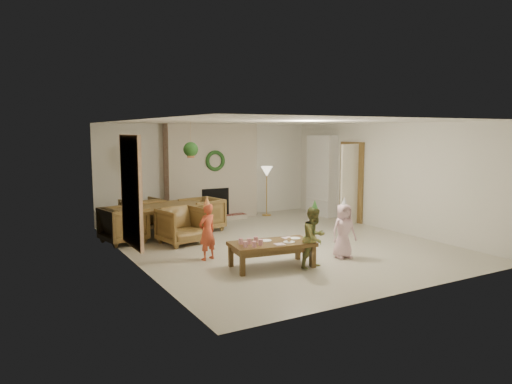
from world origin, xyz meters
TOP-DOWN VIEW (x-y plane):
  - floor at (0.00, 0.00)m, footprint 7.00×7.00m
  - ceiling at (0.00, 0.00)m, footprint 7.00×7.00m
  - wall_back at (0.00, 3.50)m, footprint 7.00×0.00m
  - wall_front at (0.00, -3.50)m, footprint 7.00×0.00m
  - wall_left at (-3.00, 0.00)m, footprint 0.00×7.00m
  - wall_right at (3.00, 0.00)m, footprint 0.00×7.00m
  - fireplace_mass at (0.00, 3.30)m, footprint 2.50×0.40m
  - fireplace_hearth at (0.00, 2.95)m, footprint 1.60×0.30m
  - fireplace_firebox at (0.00, 3.12)m, footprint 0.75×0.12m
  - fireplace_wreath at (0.00, 3.07)m, footprint 0.54×0.10m
  - floor_lamp_base at (1.50, 3.00)m, footprint 0.25×0.25m
  - floor_lamp_post at (1.50, 3.00)m, footprint 0.03×0.03m
  - floor_lamp_shade at (1.50, 3.00)m, footprint 0.33×0.33m
  - bookshelf_carcass at (2.84, 2.30)m, footprint 0.30×1.00m
  - bookshelf_shelf_a at (2.82, 2.30)m, footprint 0.30×0.92m
  - bookshelf_shelf_b at (2.82, 2.30)m, footprint 0.30×0.92m
  - bookshelf_shelf_c at (2.82, 2.30)m, footprint 0.30×0.92m
  - bookshelf_shelf_d at (2.82, 2.30)m, footprint 0.30×0.92m
  - books_row_lower at (2.80, 2.15)m, footprint 0.20×0.40m
  - books_row_mid at (2.80, 2.35)m, footprint 0.20×0.44m
  - books_row_upper at (2.80, 2.20)m, footprint 0.20×0.36m
  - door_frame at (2.96, 1.20)m, footprint 0.05×0.86m
  - door_leaf at (2.58, 0.82)m, footprint 0.77×0.32m
  - curtain_panel at (-2.96, 0.20)m, footprint 0.06×1.20m
  - dining_table at (-1.91, 1.79)m, footprint 2.14×1.45m
  - dining_chair_near at (-1.75, 0.94)m, footprint 0.96×0.98m
  - dining_chair_far at (-2.07, 2.64)m, footprint 0.96×0.98m
  - dining_chair_left at (-2.76, 1.63)m, footprint 0.98×0.96m
  - dining_chair_right at (-0.85, 2.00)m, footprint 0.98×0.96m
  - hanging_plant_cord at (-1.30, 1.50)m, footprint 0.01×0.01m
  - hanging_plant_pot at (-1.30, 1.50)m, footprint 0.16×0.16m
  - hanging_plant_foliage at (-1.30, 1.50)m, footprint 0.32×0.32m
  - coffee_table_top at (-1.02, -1.43)m, footprint 1.50×0.89m
  - coffee_table_apron at (-1.02, -1.43)m, footprint 1.37×0.77m
  - coffee_leg_fl at (-1.69, -1.63)m, footprint 0.09×0.09m
  - coffee_leg_fr at (-0.42, -1.80)m, footprint 0.09×0.09m
  - coffee_leg_bl at (-1.62, -1.05)m, footprint 0.09×0.09m
  - coffee_leg_br at (-0.34, -1.22)m, footprint 0.09×0.09m
  - cup_a at (-1.58, -1.52)m, footprint 0.09×0.09m
  - cup_b at (-1.55, -1.30)m, footprint 0.09×0.09m
  - cup_c at (-1.46, -1.59)m, footprint 0.09×0.09m
  - cup_d at (-1.43, -1.37)m, footprint 0.09×0.09m
  - cup_e at (-1.29, -1.52)m, footprint 0.09×0.09m
  - cup_f at (-1.27, -1.30)m, footprint 0.09×0.09m
  - plate_a at (-1.06, -1.29)m, footprint 0.22×0.22m
  - plate_b at (-0.76, -1.57)m, footprint 0.22×0.22m
  - plate_c at (-0.52, -1.38)m, footprint 0.22×0.22m
  - food_scoop at (-0.76, -1.57)m, footprint 0.09×0.09m
  - napkin_left at (-0.99, -1.63)m, footprint 0.18×0.18m
  - napkin_right at (-0.62, -1.28)m, footprint 0.18×0.18m
  - child_red at (-1.78, -0.44)m, footprint 0.43×0.36m
  - party_hat_red at (-1.78, -0.44)m, footprint 0.14×0.14m
  - child_plaid at (-0.41, -1.81)m, footprint 0.60×0.52m
  - party_hat_plaid at (-0.41, -1.81)m, footprint 0.13×0.13m
  - child_pink at (0.45, -1.54)m, footprint 0.52×0.38m
  - party_hat_pink at (0.45, -1.54)m, footprint 0.16×0.16m

SIDE VIEW (x-z plane):
  - floor at x=0.00m, z-range 0.00..0.00m
  - floor_lamp_base at x=1.50m, z-range 0.00..0.03m
  - fireplace_hearth at x=0.00m, z-range 0.00..0.12m
  - coffee_leg_fl at x=-1.69m, z-range 0.00..0.37m
  - coffee_leg_fr at x=-0.42m, z-range 0.00..0.37m
  - coffee_leg_bl at x=-1.62m, z-range 0.00..0.37m
  - coffee_leg_br at x=-0.34m, z-range 0.00..0.37m
  - coffee_table_apron at x=-1.02m, z-range 0.28..0.37m
  - dining_table at x=-1.91m, z-range 0.00..0.69m
  - dining_chair_near at x=-1.75m, z-range 0.00..0.76m
  - dining_chair_far at x=-2.07m, z-range 0.00..0.76m
  - dining_chair_left at x=-2.76m, z-range 0.00..0.76m
  - dining_chair_right at x=-0.85m, z-range 0.00..0.76m
  - coffee_table_top at x=-1.02m, z-range 0.37..0.44m
  - napkin_left at x=-0.99m, z-range 0.44..0.44m
  - napkin_right at x=-0.62m, z-range 0.44..0.44m
  - plate_a at x=-1.06m, z-range 0.44..0.44m
  - plate_b at x=-0.76m, z-range 0.44..0.44m
  - plate_c at x=-0.52m, z-range 0.44..0.44m
  - fireplace_firebox at x=0.00m, z-range 0.07..0.82m
  - bookshelf_shelf_a at x=2.82m, z-range 0.43..0.47m
  - food_scoop at x=-0.76m, z-range 0.44..0.52m
  - cup_a at x=-1.58m, z-range 0.44..0.53m
  - cup_b at x=-1.55m, z-range 0.44..0.53m
  - cup_c at x=-1.46m, z-range 0.44..0.53m
  - cup_d at x=-1.43m, z-range 0.44..0.53m
  - cup_e at x=-1.29m, z-range 0.44..0.53m
  - cup_f at x=-1.27m, z-range 0.44..0.53m
  - child_pink at x=0.45m, z-range 0.00..1.00m
  - child_red at x=-1.78m, z-range 0.00..1.02m
  - child_plaid at x=-0.41m, z-range 0.00..1.05m
  - books_row_lower at x=2.80m, z-range 0.47..0.71m
  - floor_lamp_post at x=1.50m, z-range 0.02..1.24m
  - bookshelf_shelf_b at x=2.82m, z-range 0.83..0.86m
  - books_row_mid at x=2.80m, z-range 0.87..1.11m
  - door_leaf at x=2.58m, z-range 0.00..2.00m
  - door_frame at x=2.96m, z-range 0.00..2.04m
  - party_hat_pink at x=0.45m, z-range 0.95..1.13m
  - party_hat_red at x=-1.78m, z-range 0.97..1.17m
  - party_hat_plaid at x=-0.41m, z-range 1.00..1.17m
  - bookshelf_carcass at x=2.84m, z-range 0.00..2.20m
  - floor_lamp_shade at x=1.50m, z-range 1.08..1.36m
  - wall_back at x=0.00m, z-range -2.25..4.75m
  - wall_front at x=0.00m, z-range -2.25..4.75m
  - wall_left at x=-3.00m, z-range -2.25..4.75m
  - wall_right at x=3.00m, z-range -2.25..4.75m
  - fireplace_mass at x=0.00m, z-range 0.00..2.50m
  - bookshelf_shelf_c at x=2.82m, z-range 1.24..1.26m
  - curtain_panel at x=-2.96m, z-range 0.25..2.25m
  - books_row_upper at x=2.80m, z-range 1.27..1.49m
  - fireplace_wreath at x=0.00m, z-range 1.28..1.82m
  - bookshelf_shelf_d at x=2.82m, z-range 1.64..1.66m
  - hanging_plant_pot at x=-1.30m, z-range 1.74..1.86m
  - hanging_plant_foliage at x=-1.30m, z-range 1.76..2.08m
  - hanging_plant_cord at x=-1.30m, z-range 1.80..2.50m
  - ceiling at x=0.00m, z-range 2.50..2.50m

